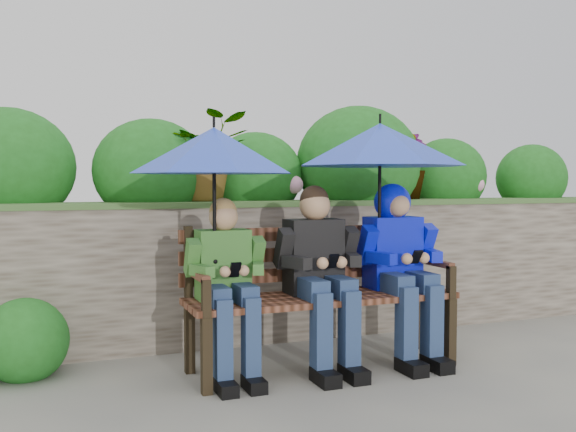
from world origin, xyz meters
name	(u,v)px	position (x,y,z in m)	size (l,w,h in m)	color
ground	(294,365)	(0.00, 0.00, 0.00)	(60.00, 60.00, 0.00)	#62625E
garden_backdrop	(208,245)	(-0.16, 1.60, 0.63)	(8.02, 2.86, 1.89)	brown
park_bench	(318,286)	(0.14, -0.06, 0.51)	(1.71, 0.50, 0.90)	black
boy_left	(227,278)	(-0.48, -0.14, 0.61)	(0.46, 0.54, 1.07)	#295D1D
boy_middle	(320,268)	(0.12, -0.14, 0.64)	(0.52, 0.60, 1.15)	black
boy_right	(400,256)	(0.69, -0.13, 0.69)	(0.53, 0.64, 1.16)	#0004B6
umbrella_left	(214,151)	(-0.54, -0.12, 1.35)	(0.97, 0.97, 0.86)	blue
umbrella_right	(380,145)	(0.55, -0.11, 1.41)	(1.09, 1.09, 0.90)	blue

